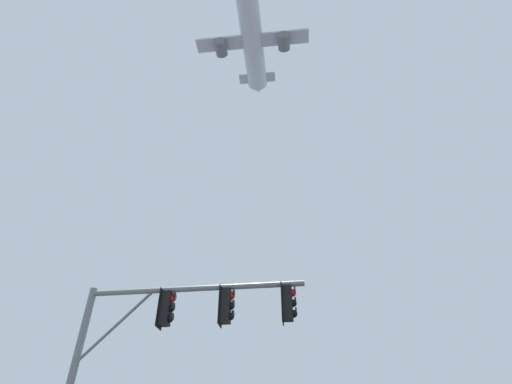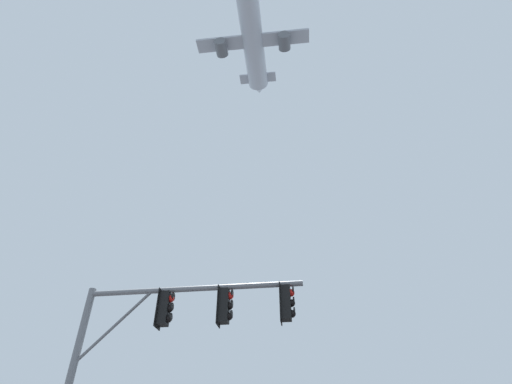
% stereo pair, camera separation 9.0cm
% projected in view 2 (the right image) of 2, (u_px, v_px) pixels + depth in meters
% --- Properties ---
extents(signal_pole_near, '(6.09, 0.87, 5.73)m').
position_uv_depth(signal_pole_near, '(169.00, 331.00, 10.26)').
color(signal_pole_near, slate).
rests_on(signal_pole_near, ground).
extents(airplane, '(16.48, 21.33, 5.82)m').
position_uv_depth(airplane, '(252.00, 36.00, 56.82)').
color(airplane, '#B7BCC6').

